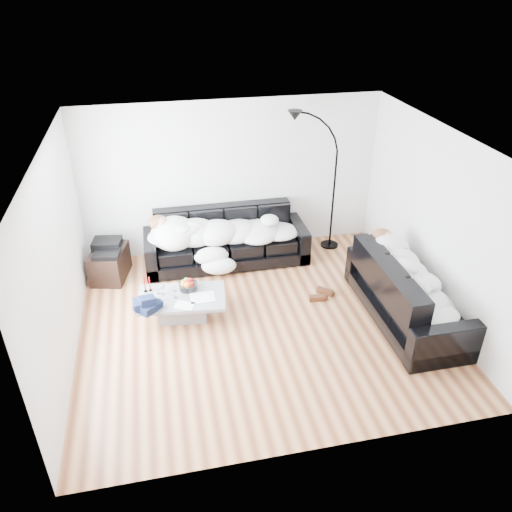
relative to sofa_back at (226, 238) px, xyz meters
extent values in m
plane|color=brown|center=(0.20, -1.75, -0.44)|extent=(5.00, 5.00, 0.00)
cube|color=silver|center=(0.20, 0.50, 0.86)|extent=(5.00, 0.02, 2.60)
cube|color=silver|center=(-2.30, -1.75, 0.86)|extent=(0.02, 4.50, 2.60)
cube|color=silver|center=(2.70, -1.75, 0.86)|extent=(0.02, 4.50, 2.60)
plane|color=white|center=(0.20, -1.75, 2.16)|extent=(5.00, 5.00, 0.00)
cube|color=black|center=(0.00, 0.00, 0.00)|extent=(2.69, 0.93, 0.88)
cube|color=black|center=(2.25, -2.07, 0.01)|extent=(0.96, 2.25, 0.91)
ellipsoid|color=#0A4931|center=(2.19, -1.38, 0.28)|extent=(0.42, 0.38, 0.20)
cube|color=#939699|center=(-0.87, -1.42, -0.26)|extent=(1.30, 0.85, 0.36)
cylinder|color=white|center=(-0.75, -1.25, 0.00)|extent=(0.33, 0.33, 0.16)
cylinder|color=white|center=(-1.12, -1.31, 0.00)|extent=(0.09, 0.09, 0.17)
cylinder|color=white|center=(-1.17, -1.43, 0.00)|extent=(0.08, 0.08, 0.16)
cylinder|color=white|center=(-0.95, -1.43, 0.01)|extent=(0.08, 0.08, 0.19)
cylinder|color=maroon|center=(-1.35, -1.20, 0.05)|extent=(0.06, 0.06, 0.27)
cylinder|color=maroon|center=(-1.29, -1.19, 0.03)|extent=(0.05, 0.05, 0.22)
cube|color=silver|center=(-0.58, -1.51, -0.08)|extent=(0.35, 0.27, 0.01)
cube|color=silver|center=(-0.84, -1.65, -0.08)|extent=(0.32, 0.28, 0.01)
cube|color=black|center=(-1.91, -0.11, -0.19)|extent=(0.65, 0.82, 0.50)
cube|color=black|center=(-1.91, -0.11, 0.12)|extent=(0.49, 0.41, 0.13)
camera|label=1|loc=(-1.03, -7.27, 3.96)|focal=35.00mm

